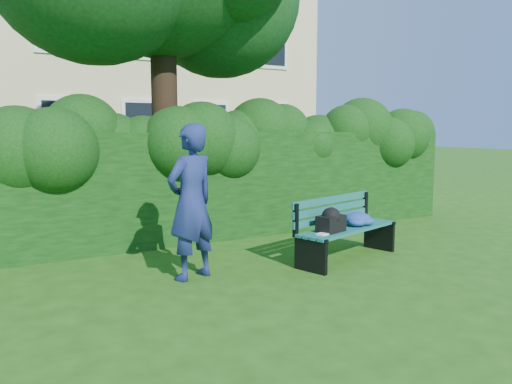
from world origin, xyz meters
TOP-DOWN VIEW (x-y plane):
  - ground at (0.00, 0.00)m, footprint 80.00×80.00m
  - apartment_building at (-0.00, 13.99)m, footprint 16.00×8.08m
  - hedge at (0.00, 2.20)m, footprint 10.00×1.00m
  - park_bench at (1.03, -0.18)m, footprint 1.89×1.04m
  - man_reading at (-1.23, 0.05)m, footprint 0.81×0.67m

SIDE VIEW (x-z plane):
  - ground at x=0.00m, z-range 0.00..0.00m
  - park_bench at x=1.03m, z-range 0.05..0.94m
  - hedge at x=0.00m, z-range 0.00..1.80m
  - man_reading at x=-1.23m, z-range 0.00..1.92m
  - apartment_building at x=0.00m, z-range 0.00..12.00m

